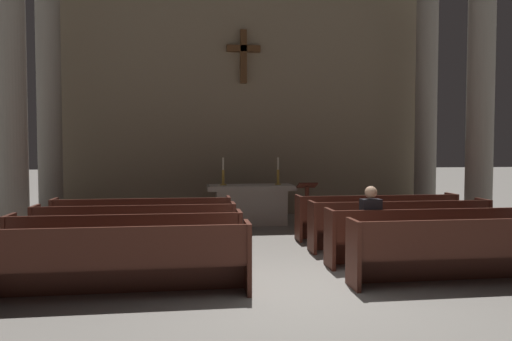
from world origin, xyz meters
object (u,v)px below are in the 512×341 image
pew_right_row_1 (469,250)px  candlestick_right (278,176)px  pew_right_row_4 (377,216)px  column_left_third (49,90)px  pew_left_row_3 (137,231)px  column_right_third (426,96)px  lone_worshipper (369,224)px  pew_left_row_2 (128,244)px  column_left_second (11,74)px  candlestick_left (223,176)px  lectern (307,208)px  pew_right_row_2 (430,236)px  column_right_second (481,84)px  pew_right_row_3 (400,225)px  pew_left_row_4 (143,221)px  pew_left_row_1 (116,261)px  altar (251,204)px

pew_right_row_1 → candlestick_right: 5.95m
pew_right_row_4 → column_left_third: 8.54m
pew_left_row_3 → candlestick_right: candlestick_right is taller
column_left_third → column_right_third: same height
pew_right_row_4 → lone_worshipper: bearing=-115.1°
pew_left_row_2 → column_left_second: (-2.59, 2.68, 2.92)m
lone_worshipper → column_right_third: bearing=54.9°
candlestick_left → lectern: 2.32m
pew_right_row_2 → column_left_second: column_left_second is taller
pew_right_row_1 → lone_worshipper: 1.58m
column_right_second → column_right_third: bearing=90.0°
pew_right_row_3 → lectern: size_ratio=3.01×
pew_left_row_4 → lone_worshipper: size_ratio=2.63×
pew_right_row_2 → pew_right_row_3: size_ratio=1.00×
pew_left_row_1 → column_left_second: column_left_second is taller
pew_left_row_2 → altar: altar is taller
pew_left_row_1 → pew_right_row_4: bearing=34.9°
pew_left_row_2 → candlestick_right: bearing=55.2°
column_right_third → candlestick_right: bearing=-170.9°
pew_left_row_1 → column_right_third: bearing=40.3°
altar → pew_right_row_2: bearing=-61.6°
column_right_third → candlestick_left: 6.16m
pew_left_row_2 → candlestick_left: bearing=68.9°
column_right_third → lone_worshipper: bearing=-125.1°
pew_left_row_1 → column_left_third: size_ratio=0.50×
pew_right_row_4 → column_left_second: size_ratio=0.50×
pew_right_row_1 → column_right_third: size_ratio=0.50×
lectern → lone_worshipper: 3.28m
pew_left_row_1 → column_left_second: (-2.59, 3.82, 2.92)m
pew_left_row_3 → column_right_third: (7.46, 4.07, 2.92)m
pew_right_row_2 → lectern: 3.55m
column_right_second → candlestick_left: bearing=162.3°
pew_right_row_1 → candlestick_left: size_ratio=5.00×
column_left_second → candlestick_left: size_ratio=10.05×
pew_right_row_1 → pew_right_row_4: same height
column_left_second → lectern: bearing=5.8°
column_right_second → lectern: size_ratio=6.04×
lectern → column_left_third: bearing=163.0°
column_left_third → candlestick_right: 6.16m
pew_left_row_1 → pew_left_row_3: size_ratio=1.00×
pew_right_row_4 → column_right_third: size_ratio=0.50×
candlestick_right → lectern: candlestick_right is taller
pew_left_row_3 → pew_right_row_3: (4.88, 0.00, 0.00)m
pew_left_row_4 → candlestick_left: candlestick_left is taller
candlestick_right → column_left_second: bearing=-162.3°
pew_right_row_1 → column_left_third: (-7.46, 6.34, 2.92)m
pew_right_row_3 → candlestick_left: (-3.14, 3.38, 0.76)m
pew_left_row_1 → candlestick_left: size_ratio=5.00×
pew_left_row_2 → pew_right_row_1: 5.01m
pew_left_row_3 → altar: altar is taller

